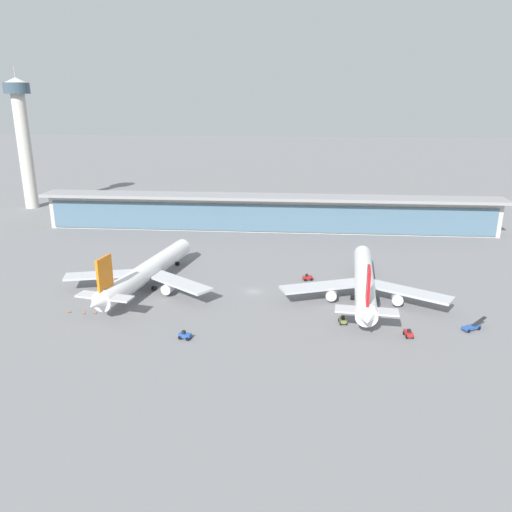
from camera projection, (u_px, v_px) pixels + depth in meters
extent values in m
plane|color=slate|center=(253.00, 292.00, 146.15)|extent=(1200.00, 1200.00, 0.00)
cylinder|color=white|center=(148.00, 270.00, 148.81)|extent=(14.57, 50.60, 5.32)
cone|color=white|center=(185.00, 245.00, 173.95)|extent=(6.01, 5.67, 5.22)
cone|color=white|center=(97.00, 303.00, 123.76)|extent=(5.79, 6.64, 4.79)
cube|color=black|center=(182.00, 245.00, 170.87)|extent=(4.33, 2.90, 0.64)
cube|color=#B7BABF|center=(105.00, 275.00, 147.79)|extent=(23.69, 11.74, 0.64)
cube|color=#B7BABF|center=(178.00, 282.00, 141.88)|extent=(21.92, 18.41, 0.64)
cylinder|color=silver|center=(113.00, 282.00, 147.14)|extent=(3.60, 4.33, 2.94)
cylinder|color=silver|center=(168.00, 288.00, 142.65)|extent=(3.60, 4.33, 2.94)
cube|color=orange|center=(105.00, 273.00, 126.12)|extent=(1.82, 6.43, 8.26)
cube|color=#B7BABF|center=(105.00, 296.00, 127.08)|extent=(15.18, 6.68, 0.46)
cylinder|color=black|center=(136.00, 286.00, 148.36)|extent=(1.32, 1.47, 1.29)
cylinder|color=black|center=(154.00, 288.00, 146.85)|extent=(1.32, 1.47, 1.29)
cylinder|color=black|center=(177.00, 264.00, 168.68)|extent=(1.32, 1.47, 1.29)
cylinder|color=white|center=(364.00, 280.00, 140.90)|extent=(9.91, 50.77, 5.32)
cone|color=white|center=(362.00, 252.00, 166.59)|extent=(5.63, 5.25, 5.22)
cone|color=white|center=(367.00, 318.00, 115.30)|extent=(5.31, 6.27, 4.79)
cube|color=black|center=(363.00, 252.00, 163.45)|extent=(4.18, 2.56, 0.64)
cube|color=#B7BABF|center=(322.00, 286.00, 138.78)|extent=(23.54, 13.63, 0.64)
cube|color=#B7BABF|center=(408.00, 292.00, 134.88)|extent=(22.67, 16.93, 0.64)
cylinder|color=silver|center=(331.00, 294.00, 138.36)|extent=(3.28, 4.11, 2.94)
cylinder|color=silver|center=(397.00, 298.00, 135.40)|extent=(3.28, 4.11, 2.94)
cube|color=red|center=(368.00, 285.00, 117.75)|extent=(1.23, 6.46, 8.26)
cube|color=#B7BABF|center=(367.00, 311.00, 118.69)|extent=(15.00, 5.36, 0.46)
cylinder|color=black|center=(353.00, 298.00, 140.14)|extent=(1.21, 1.38, 1.29)
cylinder|color=black|center=(374.00, 299.00, 139.14)|extent=(1.21, 1.38, 1.29)
cylinder|color=black|center=(362.00, 271.00, 161.18)|extent=(1.21, 1.38, 1.29)
cube|color=#B21E1E|center=(308.00, 278.00, 154.87)|extent=(3.12, 2.27, 0.90)
cube|color=black|center=(307.00, 275.00, 154.57)|extent=(0.88, 0.88, 0.70)
cylinder|color=black|center=(310.00, 278.00, 155.87)|extent=(0.94, 0.54, 0.90)
cylinder|color=black|center=(311.00, 279.00, 154.55)|extent=(0.94, 0.54, 0.90)
cylinder|color=black|center=(304.00, 278.00, 155.47)|extent=(0.94, 0.54, 0.90)
cylinder|color=black|center=(305.00, 280.00, 154.14)|extent=(0.94, 0.54, 0.90)
cube|color=#234C9E|center=(185.00, 335.00, 117.37)|extent=(3.08, 2.14, 0.90)
cube|color=black|center=(184.00, 332.00, 117.23)|extent=(0.85, 0.85, 0.70)
cylinder|color=black|center=(190.00, 336.00, 117.84)|extent=(0.94, 0.49, 0.90)
cylinder|color=black|center=(188.00, 339.00, 116.56)|extent=(0.94, 0.49, 0.90)
cylinder|color=black|center=(183.00, 335.00, 118.46)|extent=(0.94, 0.49, 0.90)
cylinder|color=black|center=(180.00, 338.00, 117.17)|extent=(0.94, 0.49, 0.90)
cube|color=olive|center=(343.00, 320.00, 125.44)|extent=(1.81, 2.95, 0.90)
cube|color=black|center=(343.00, 318.00, 124.91)|extent=(0.78, 0.78, 0.70)
cylinder|color=black|center=(339.00, 320.00, 126.49)|extent=(0.38, 0.93, 0.90)
cylinder|color=black|center=(345.00, 320.00, 126.52)|extent=(0.38, 0.93, 0.90)
cylinder|color=black|center=(341.00, 323.00, 124.62)|extent=(0.38, 0.93, 0.90)
cylinder|color=black|center=(346.00, 323.00, 124.66)|extent=(0.38, 0.93, 0.90)
cube|color=#B21E1E|center=(408.00, 333.00, 118.41)|extent=(1.87, 2.98, 0.90)
cube|color=black|center=(409.00, 331.00, 117.89)|extent=(0.79, 0.79, 0.70)
cylinder|color=black|center=(404.00, 333.00, 119.45)|extent=(0.40, 0.93, 0.90)
cylinder|color=black|center=(410.00, 333.00, 119.51)|extent=(0.40, 0.93, 0.90)
cylinder|color=black|center=(407.00, 337.00, 117.58)|extent=(0.40, 0.93, 0.90)
cylinder|color=black|center=(413.00, 337.00, 117.65)|extent=(0.40, 0.93, 0.90)
cube|color=#234C9E|center=(471.00, 327.00, 121.84)|extent=(5.05, 3.97, 0.60)
cube|color=black|center=(479.00, 321.00, 122.50)|extent=(3.87, 2.76, 1.72)
cylinder|color=black|center=(473.00, 326.00, 123.33)|extent=(0.92, 0.69, 0.90)
cylinder|color=black|center=(479.00, 328.00, 121.90)|extent=(0.92, 0.69, 0.90)
cylinder|color=black|center=(463.00, 328.00, 121.96)|extent=(0.92, 0.69, 0.90)
cylinder|color=black|center=(469.00, 331.00, 120.53)|extent=(0.92, 0.69, 0.90)
cube|color=beige|center=(268.00, 214.00, 210.79)|extent=(185.38, 8.00, 14.00)
cube|color=slate|center=(268.00, 218.00, 206.92)|extent=(181.68, 0.50, 11.20)
cube|color=gray|center=(268.00, 197.00, 206.61)|extent=(189.09, 12.80, 1.20)
cylinder|color=beige|center=(25.00, 153.00, 248.63)|extent=(6.40, 6.40, 55.08)
cylinder|color=#384C5B|center=(17.00, 88.00, 239.59)|extent=(12.00, 12.00, 5.00)
cone|color=beige|center=(15.00, 80.00, 238.48)|extent=(10.20, 10.20, 2.40)
cylinder|color=#99999E|center=(14.00, 72.00, 237.36)|extent=(0.36, 0.36, 5.00)
cone|color=orange|center=(96.00, 312.00, 131.37)|extent=(0.44, 0.44, 0.70)
cube|color=black|center=(96.00, 313.00, 131.47)|extent=(0.62, 0.62, 0.04)
cone|color=orange|center=(84.00, 313.00, 131.05)|extent=(0.44, 0.44, 0.70)
cube|color=black|center=(84.00, 314.00, 131.15)|extent=(0.62, 0.62, 0.04)
cone|color=orange|center=(69.00, 311.00, 131.83)|extent=(0.44, 0.44, 0.70)
cube|color=black|center=(70.00, 313.00, 131.93)|extent=(0.62, 0.62, 0.04)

